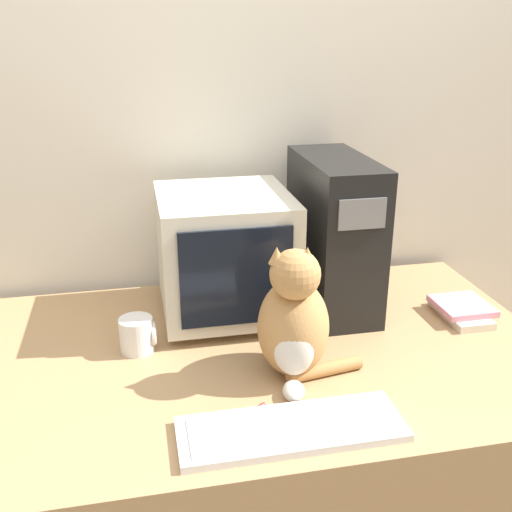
% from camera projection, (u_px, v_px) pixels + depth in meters
% --- Properties ---
extents(wall_back, '(7.00, 0.05, 2.50)m').
position_uv_depth(wall_back, '(224.00, 133.00, 1.93)').
color(wall_back, beige).
rests_on(wall_back, ground_plane).
extents(desk, '(1.59, 0.96, 0.76)m').
position_uv_depth(desk, '(259.00, 463.00, 1.75)').
color(desk, tan).
rests_on(desk, ground_plane).
extents(crt_monitor, '(0.38, 0.40, 0.37)m').
position_uv_depth(crt_monitor, '(225.00, 253.00, 1.75)').
color(crt_monitor, beige).
rests_on(crt_monitor, desk).
extents(computer_tower, '(0.19, 0.43, 0.46)m').
position_uv_depth(computer_tower, '(334.00, 233.00, 1.80)').
color(computer_tower, black).
rests_on(computer_tower, desk).
extents(keyboard, '(0.49, 0.17, 0.02)m').
position_uv_depth(keyboard, '(291.00, 429.00, 1.28)').
color(keyboard, silver).
rests_on(keyboard, desk).
extents(cat, '(0.28, 0.28, 0.35)m').
position_uv_depth(cat, '(294.00, 322.00, 1.45)').
color(cat, '#B7844C').
rests_on(cat, desk).
extents(book_stack, '(0.15, 0.20, 0.04)m').
position_uv_depth(book_stack, '(461.00, 310.00, 1.79)').
color(book_stack, beige).
rests_on(book_stack, desk).
extents(pen, '(0.13, 0.08, 0.01)m').
position_uv_depth(pen, '(241.00, 417.00, 1.33)').
color(pen, maroon).
rests_on(pen, desk).
extents(mug, '(0.10, 0.09, 0.09)m').
position_uv_depth(mug, '(138.00, 335.00, 1.59)').
color(mug, white).
rests_on(mug, desk).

